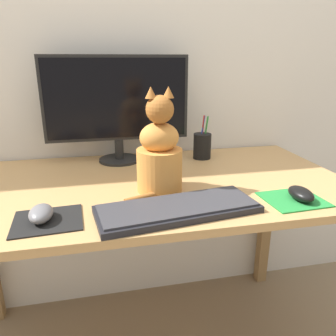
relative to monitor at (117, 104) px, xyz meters
The scene contains 10 objects.
wall_back 0.30m from the monitor, 60.76° to the left, with size 7.00×0.04×2.50m.
desk 0.43m from the monitor, 75.21° to the right, with size 1.41×0.73×0.75m.
monitor is the anchor object (origin of this frame).
keyboard 0.58m from the monitor, 76.75° to the right, with size 0.47×0.23×0.02m.
mousepad_left 0.60m from the monitor, 114.15° to the right, with size 0.19×0.17×0.00m.
mousepad_right 0.74m from the monitor, 46.72° to the right, with size 0.18×0.16×0.00m.
computer_mouse_left 0.59m from the monitor, 115.59° to the right, with size 0.06×0.10×0.04m.
computer_mouse_right 0.75m from the monitor, 46.27° to the right, with size 0.06×0.10×0.04m.
cat 0.38m from the monitor, 73.59° to the right, with size 0.20×0.18×0.33m.
pen_cup 0.39m from the monitor, ahead, with size 0.08×0.08×0.18m.
Camera 1 is at (-0.15, -1.05, 1.15)m, focal length 35.00 mm.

